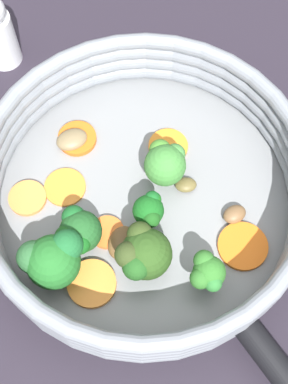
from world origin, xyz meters
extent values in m
plane|color=#241F29|center=(0.00, 0.00, 0.00)|extent=(4.00, 4.00, 0.00)
cylinder|color=gray|center=(0.00, 0.00, 0.01)|extent=(0.29, 0.29, 0.02)
torus|color=gray|center=(0.00, 0.00, 0.02)|extent=(0.31, 0.31, 0.02)
torus|color=gray|center=(0.00, 0.00, 0.04)|extent=(0.31, 0.31, 0.02)
torus|color=gray|center=(0.00, 0.00, 0.06)|extent=(0.31, 0.31, 0.02)
torus|color=gray|center=(0.00, 0.00, 0.07)|extent=(0.31, 0.31, 0.02)
sphere|color=gray|center=(-0.10, 0.09, 0.02)|extent=(0.01, 0.01, 0.01)
sphere|color=gray|center=(-0.13, 0.05, 0.02)|extent=(0.01, 0.01, 0.01)
cylinder|color=orange|center=(0.07, 0.02, 0.02)|extent=(0.05, 0.05, 0.00)
cylinder|color=#F48A3F|center=(0.10, 0.04, 0.02)|extent=(0.05, 0.05, 0.00)
cylinder|color=orange|center=(0.09, -0.03, 0.02)|extent=(0.04, 0.04, 0.01)
cylinder|color=orange|center=(0.00, -0.06, 0.02)|extent=(0.06, 0.06, 0.00)
cylinder|color=orange|center=(0.02, 0.05, 0.02)|extent=(0.04, 0.04, 0.01)
cylinder|color=orange|center=(-0.10, 0.01, 0.02)|extent=(0.07, 0.07, 0.00)
cylinder|color=orange|center=(0.01, 0.10, 0.02)|extent=(0.06, 0.06, 0.01)
cylinder|color=#78A25C|center=(-0.03, 0.06, 0.03)|extent=(0.01, 0.01, 0.02)
sphere|color=#274718|center=(-0.03, 0.06, 0.05)|extent=(0.05, 0.05, 0.05)
sphere|color=#1E4D1B|center=(-0.03, 0.08, 0.06)|extent=(0.02, 0.02, 0.02)
sphere|color=#2F4119|center=(-0.02, 0.05, 0.06)|extent=(0.02, 0.02, 0.02)
sphere|color=#303F1B|center=(-0.02, 0.07, 0.06)|extent=(0.02, 0.02, 0.02)
cylinder|color=#5F8A4B|center=(0.04, 0.06, 0.02)|extent=(0.01, 0.01, 0.01)
sphere|color=#1E5122|center=(0.04, 0.06, 0.04)|extent=(0.04, 0.04, 0.04)
sphere|color=#185923|center=(0.05, 0.05, 0.04)|extent=(0.02, 0.02, 0.02)
sphere|color=#155919|center=(0.03, 0.07, 0.05)|extent=(0.02, 0.02, 0.02)
sphere|color=#195119|center=(0.04, 0.07, 0.05)|extent=(0.02, 0.02, 0.02)
cylinder|color=#8BB16B|center=(-0.01, 0.02, 0.03)|extent=(0.01, 0.01, 0.02)
sphere|color=#15571A|center=(-0.01, 0.02, 0.05)|extent=(0.03, 0.03, 0.03)
sphere|color=#175E18|center=(-0.01, 0.01, 0.05)|extent=(0.01, 0.01, 0.01)
sphere|color=#165A20|center=(-0.01, 0.01, 0.05)|extent=(0.01, 0.01, 0.01)
sphere|color=#184F17|center=(-0.02, 0.03, 0.05)|extent=(0.02, 0.02, 0.02)
cylinder|color=#8BAC61|center=(0.04, 0.10, 0.03)|extent=(0.02, 0.02, 0.02)
sphere|color=#216325|center=(0.04, 0.10, 0.05)|extent=(0.05, 0.05, 0.05)
sphere|color=#1B5B2B|center=(0.04, 0.08, 0.06)|extent=(0.03, 0.03, 0.03)
sphere|color=#295B2F|center=(0.06, 0.10, 0.05)|extent=(0.03, 0.03, 0.03)
cylinder|color=#628549|center=(-0.01, -0.03, 0.03)|extent=(0.01, 0.01, 0.02)
sphere|color=#3C7D35|center=(-0.01, -0.03, 0.05)|extent=(0.04, 0.04, 0.04)
sphere|color=#3B8639|center=(0.00, -0.03, 0.05)|extent=(0.02, 0.02, 0.02)
sphere|color=#45852E|center=(0.00, -0.04, 0.05)|extent=(0.02, 0.02, 0.02)
sphere|color=#43823B|center=(-0.01, -0.04, 0.05)|extent=(0.02, 0.02, 0.02)
cylinder|color=#80B361|center=(-0.08, 0.05, 0.03)|extent=(0.01, 0.01, 0.02)
sphere|color=#2E6D26|center=(-0.08, 0.05, 0.05)|extent=(0.03, 0.03, 0.03)
sphere|color=#2E6926|center=(-0.08, 0.05, 0.05)|extent=(0.02, 0.02, 0.02)
sphere|color=#2D6826|center=(-0.08, 0.06, 0.05)|extent=(0.02, 0.02, 0.02)
sphere|color=#2B712F|center=(-0.09, 0.06, 0.05)|extent=(0.02, 0.02, 0.02)
ellipsoid|color=olive|center=(0.09, -0.03, 0.02)|extent=(0.04, 0.04, 0.01)
ellipsoid|color=brown|center=(-0.03, -0.03, 0.02)|extent=(0.03, 0.02, 0.01)
ellipsoid|color=brown|center=(-0.09, -0.02, 0.02)|extent=(0.03, 0.03, 0.01)
ellipsoid|color=brown|center=(0.00, 0.05, 0.02)|extent=(0.03, 0.04, 0.01)
camera|label=1|loc=(-0.08, 0.19, 0.49)|focal=50.00mm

